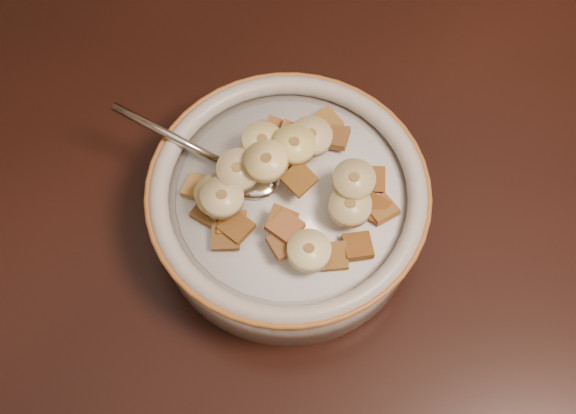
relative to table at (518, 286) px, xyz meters
name	(u,v)px	position (x,y,z in m)	size (l,w,h in m)	color
table	(518,286)	(0.00, 0.00, 0.00)	(1.40, 0.90, 0.04)	black
chair	(186,67)	(-0.13, 0.52, -0.30)	(0.38, 0.38, 0.87)	black
cereal_bowl	(288,210)	(-0.15, 0.11, 0.04)	(0.20, 0.20, 0.05)	#B2B0AB
milk	(288,196)	(-0.15, 0.11, 0.07)	(0.17, 0.17, 0.00)	silver
spoon	(249,177)	(-0.17, 0.14, 0.07)	(0.04, 0.05, 0.01)	silver
cereal_square_0	(208,211)	(-0.21, 0.12, 0.07)	(0.02, 0.02, 0.01)	brown
cereal_square_1	(373,208)	(-0.10, 0.08, 0.07)	(0.02, 0.02, 0.01)	brown
cereal_square_2	(282,221)	(-0.17, 0.09, 0.08)	(0.02, 0.02, 0.01)	#8E601E
cereal_square_3	(326,122)	(-0.10, 0.16, 0.07)	(0.02, 0.02, 0.01)	brown
cereal_square_4	(292,136)	(-0.13, 0.15, 0.08)	(0.02, 0.02, 0.01)	olive
cereal_square_5	(283,157)	(-0.15, 0.14, 0.09)	(0.02, 0.02, 0.01)	olive
cereal_square_6	(358,246)	(-0.12, 0.05, 0.08)	(0.02, 0.02, 0.01)	brown
cereal_square_7	(232,223)	(-0.20, 0.10, 0.08)	(0.02, 0.02, 0.01)	#8E5D18
cereal_square_8	(276,132)	(-0.14, 0.16, 0.08)	(0.02, 0.02, 0.01)	brown
cereal_square_9	(286,227)	(-0.17, 0.08, 0.09)	(0.02, 0.02, 0.01)	#9A592F
cereal_square_10	(299,179)	(-0.14, 0.11, 0.09)	(0.02, 0.02, 0.01)	brown
cereal_square_11	(381,209)	(-0.09, 0.07, 0.07)	(0.02, 0.02, 0.01)	#98642E
cereal_square_12	(198,187)	(-0.21, 0.14, 0.07)	(0.02, 0.02, 0.01)	olive
cereal_square_13	(371,180)	(-0.09, 0.10, 0.07)	(0.02, 0.02, 0.01)	brown
cereal_square_14	(333,256)	(-0.14, 0.05, 0.08)	(0.02, 0.02, 0.01)	brown
cereal_square_15	(284,244)	(-0.17, 0.07, 0.08)	(0.02, 0.02, 0.01)	brown
cereal_square_16	(218,205)	(-0.20, 0.12, 0.08)	(0.02, 0.02, 0.01)	olive
cereal_square_17	(233,179)	(-0.19, 0.14, 0.08)	(0.02, 0.02, 0.01)	brown
cereal_square_18	(335,137)	(-0.10, 0.14, 0.08)	(0.02, 0.02, 0.01)	olive
cereal_square_19	(226,237)	(-0.21, 0.10, 0.08)	(0.02, 0.02, 0.01)	brown
cereal_square_20	(236,227)	(-0.20, 0.10, 0.08)	(0.02, 0.02, 0.01)	brown
banana_slice_0	(309,251)	(-0.16, 0.06, 0.09)	(0.03, 0.03, 0.01)	beige
banana_slice_1	(311,136)	(-0.12, 0.14, 0.09)	(0.03, 0.03, 0.01)	beige
banana_slice_2	(354,180)	(-0.11, 0.09, 0.10)	(0.03, 0.03, 0.01)	#CAC086
banana_slice_3	(216,195)	(-0.20, 0.13, 0.09)	(0.03, 0.03, 0.01)	#D7B774
banana_slice_4	(238,170)	(-0.18, 0.13, 0.10)	(0.03, 0.03, 0.01)	tan
banana_slice_5	(222,198)	(-0.20, 0.12, 0.09)	(0.03, 0.03, 0.01)	beige
banana_slice_6	(261,154)	(-0.16, 0.14, 0.10)	(0.03, 0.03, 0.01)	#E6D471
banana_slice_7	(262,142)	(-0.16, 0.15, 0.10)	(0.03, 0.03, 0.01)	#E7D876
banana_slice_8	(267,161)	(-0.16, 0.13, 0.11)	(0.03, 0.03, 0.01)	#F0DA78
banana_slice_9	(350,206)	(-0.12, 0.08, 0.09)	(0.03, 0.03, 0.01)	tan
banana_slice_10	(294,145)	(-0.14, 0.14, 0.10)	(0.03, 0.03, 0.01)	#D8C86E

